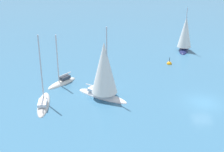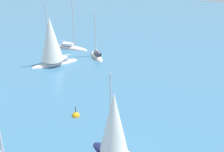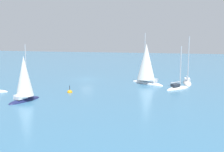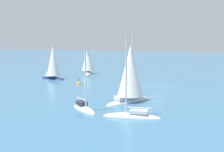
% 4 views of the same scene
% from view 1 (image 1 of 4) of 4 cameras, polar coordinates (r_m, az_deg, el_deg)
% --- Properties ---
extents(ground_plane, '(160.00, 160.00, 0.00)m').
position_cam_1_polar(ground_plane, '(43.04, 15.93, -4.57)').
color(ground_plane, teal).
extents(sloop, '(7.10, 5.81, 10.11)m').
position_cam_1_polar(sloop, '(41.30, -1.46, 0.69)').
color(sloop, white).
rests_on(sloop, ground).
extents(sailboat, '(1.60, 6.61, 9.50)m').
position_cam_1_polar(sailboat, '(41.73, -12.05, -4.83)').
color(sailboat, silver).
rests_on(sailboat, ground).
extents(yacht_1, '(4.43, 4.49, 7.96)m').
position_cam_1_polar(yacht_1, '(47.05, -8.84, -1.13)').
color(yacht_1, silver).
rests_on(yacht_1, ground).
extents(sailboat_1, '(3.27, 5.77, 8.52)m').
position_cam_1_polar(sailboat_1, '(60.82, 12.81, 7.05)').
color(sailboat_1, '#191E4C').
rests_on(sailboat_1, ground).
extents(channel_buoy, '(0.86, 0.86, 1.60)m').
position_cam_1_polar(channel_buoy, '(54.52, 10.09, 2.11)').
color(channel_buoy, orange).
rests_on(channel_buoy, ground).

